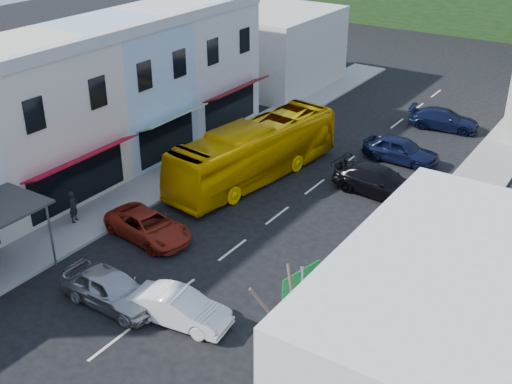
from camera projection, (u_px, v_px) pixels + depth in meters
name	position (u px, v px, depth m)	size (l,w,h in m)	color
ground	(178.00, 292.00, 27.04)	(120.00, 120.00, 0.00)	black
sidewalk_left	(188.00, 167.00, 38.14)	(3.00, 52.00, 0.15)	gray
sidewalk_right	(432.00, 239.00, 30.78)	(3.00, 52.00, 0.15)	gray
shopfront_row	(56.00, 113.00, 35.10)	(8.25, 30.00, 8.00)	beige
distant_block_left	(275.00, 48.00, 51.71)	(8.00, 10.00, 6.00)	#B7B2A8
bus	(254.00, 153.00, 36.30)	(2.50, 11.60, 3.10)	#E7A800
car_silver	(111.00, 290.00, 25.99)	(1.80, 4.40, 1.40)	#A5A5A9
car_white	(180.00, 308.00, 24.93)	(1.80, 4.40, 1.40)	silver
car_red	(148.00, 225.00, 30.70)	(1.90, 4.60, 1.40)	maroon
car_black_near	(379.00, 183.00, 34.86)	(1.84, 4.50, 1.40)	black
car_navy_mid	(401.00, 151.00, 38.75)	(1.80, 4.40, 1.40)	black
car_navy_far	(444.00, 119.00, 43.70)	(1.84, 4.50, 1.40)	black
pedestrian_left	(73.00, 206.00, 31.79)	(0.60, 0.40, 1.70)	black
direction_sign	(300.00, 317.00, 22.28)	(0.60, 1.84, 4.09)	#09561F
street_tree	(300.00, 350.00, 18.73)	(2.80, 2.80, 6.81)	#3D2C24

